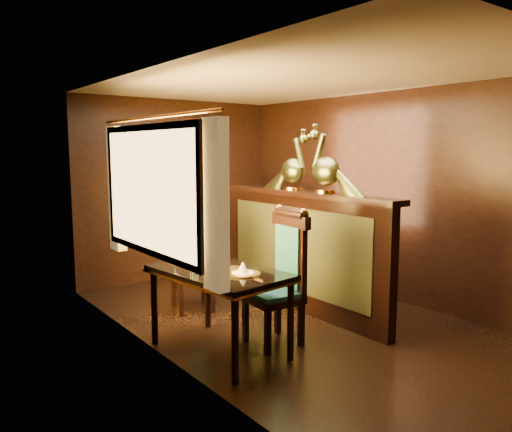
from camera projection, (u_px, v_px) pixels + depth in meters
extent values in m
plane|color=black|center=(295.00, 322.00, 5.27)|extent=(5.00, 5.00, 0.00)
cube|color=black|center=(179.00, 189.00, 7.08)|extent=(3.00, 0.04, 2.50)
cube|color=black|center=(163.00, 217.00, 4.21)|extent=(0.04, 5.00, 2.50)
cube|color=black|center=(389.00, 197.00, 6.00)|extent=(0.04, 5.00, 2.50)
cube|color=beige|center=(297.00, 80.00, 4.94)|extent=(3.00, 5.00, 0.04)
cube|color=#FFC672|center=(148.00, 191.00, 4.42)|extent=(0.01, 1.70, 1.05)
cube|color=yellow|center=(216.00, 205.00, 3.72)|extent=(0.10, 0.22, 1.30)
cube|color=yellow|center=(117.00, 189.00, 5.25)|extent=(0.10, 0.22, 1.30)
cylinder|color=orange|center=(154.00, 117.00, 4.38)|extent=(0.03, 2.20, 0.03)
cube|color=black|center=(299.00, 253.00, 5.62)|extent=(0.12, 2.60, 1.30)
cube|color=#303116|center=(295.00, 250.00, 5.57)|extent=(0.02, 2.20, 0.95)
cube|color=black|center=(300.00, 193.00, 5.53)|extent=(0.26, 2.70, 0.06)
cube|color=black|center=(219.00, 272.00, 4.42)|extent=(0.90, 1.34, 0.04)
cube|color=orange|center=(219.00, 275.00, 4.42)|extent=(0.92, 1.36, 0.02)
cylinder|color=black|center=(235.00, 341.00, 3.84)|extent=(0.06, 0.06, 0.70)
cylinder|color=black|center=(291.00, 321.00, 4.28)|extent=(0.06, 0.06, 0.70)
cylinder|color=black|center=(154.00, 308.00, 4.66)|extent=(0.06, 0.06, 0.70)
cylinder|color=black|center=(208.00, 294.00, 5.10)|extent=(0.06, 0.06, 0.70)
cylinder|color=gold|center=(243.00, 274.00, 4.26)|extent=(0.30, 0.30, 0.01)
cone|color=white|center=(243.00, 267.00, 4.25)|extent=(0.11, 0.11, 0.10)
cylinder|color=gold|center=(200.00, 262.00, 4.69)|extent=(0.30, 0.30, 0.01)
cone|color=white|center=(200.00, 257.00, 4.68)|extent=(0.11, 0.11, 0.10)
cylinder|color=silver|center=(197.00, 272.00, 4.21)|extent=(0.03, 0.03, 0.06)
cylinder|color=silver|center=(192.00, 271.00, 4.26)|extent=(0.03, 0.03, 0.06)
cube|color=black|center=(273.00, 299.00, 4.64)|extent=(0.49, 0.49, 0.06)
cube|color=#165B64|center=(273.00, 294.00, 4.63)|extent=(0.44, 0.44, 0.05)
cube|color=#165B64|center=(291.00, 256.00, 4.70)|extent=(0.06, 0.36, 0.58)
cube|color=black|center=(268.00, 333.00, 4.41)|extent=(0.05, 0.05, 0.41)
cube|color=black|center=(301.00, 325.00, 4.62)|extent=(0.05, 0.05, 0.41)
cube|color=black|center=(245.00, 321.00, 4.73)|extent=(0.05, 0.05, 0.41)
cube|color=black|center=(278.00, 314.00, 4.93)|extent=(0.05, 0.05, 0.41)
sphere|color=orange|center=(303.00, 212.00, 4.48)|extent=(0.07, 0.07, 0.07)
sphere|color=orange|center=(279.00, 208.00, 4.79)|extent=(0.07, 0.07, 0.07)
cube|color=black|center=(192.00, 274.00, 5.64)|extent=(0.54, 0.54, 0.06)
cube|color=#165B64|center=(192.00, 269.00, 5.64)|extent=(0.49, 0.49, 0.05)
cube|color=#165B64|center=(208.00, 241.00, 5.66)|extent=(0.12, 0.34, 0.56)
cube|color=black|center=(181.00, 299.00, 5.44)|extent=(0.05, 0.05, 0.39)
cube|color=black|center=(213.00, 295.00, 5.57)|extent=(0.05, 0.05, 0.39)
cube|color=black|center=(174.00, 290.00, 5.77)|extent=(0.05, 0.05, 0.39)
cube|color=black|center=(204.00, 287.00, 5.90)|extent=(0.05, 0.05, 0.39)
sphere|color=orange|center=(212.00, 205.00, 5.44)|extent=(0.07, 0.07, 0.07)
sphere|color=orange|center=(203.00, 202.00, 5.77)|extent=(0.07, 0.07, 0.07)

